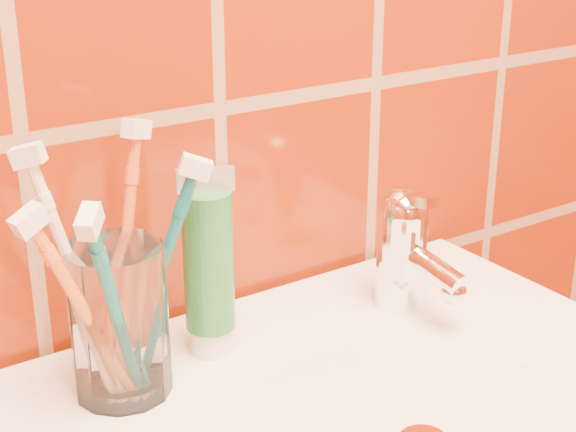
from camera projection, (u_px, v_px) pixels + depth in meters
glass_tumbler at (119, 321)px, 0.70m from camera, size 0.09×0.09×0.13m
toothpaste_tube at (209, 269)px, 0.75m from camera, size 0.05×0.04×0.17m
faucet at (405, 245)px, 0.84m from camera, size 0.05×0.11×0.12m
toothbrush_0 at (158, 276)px, 0.70m from camera, size 0.14×0.13×0.20m
toothbrush_1 at (125, 257)px, 0.71m from camera, size 0.12×0.11×0.23m
toothbrush_2 at (85, 312)px, 0.65m from camera, size 0.13×0.12×0.19m
toothbrush_3 at (77, 279)px, 0.67m from camera, size 0.13×0.12×0.22m
toothbrush_4 at (115, 311)px, 0.65m from camera, size 0.15×0.16×0.21m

